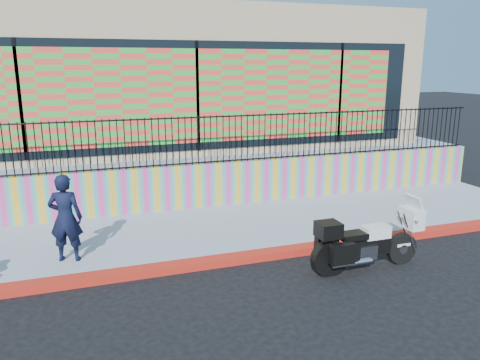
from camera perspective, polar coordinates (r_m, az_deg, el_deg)
name	(u,v)px	position (r m, az deg, el deg)	size (l,w,h in m)	color
ground	(252,260)	(9.13, 1.51, -9.73)	(90.00, 90.00, 0.00)	black
red_curb	(252,256)	(9.10, 1.51, -9.30)	(16.00, 0.30, 0.15)	maroon
sidewalk	(227,229)	(10.55, -1.63, -5.95)	(16.00, 3.00, 0.15)	gray
mural_wall	(208,185)	(11.84, -3.96, -0.60)	(16.00, 0.20, 1.10)	#E33B94
metal_fence	(207,140)	(11.60, -4.06, 4.91)	(15.80, 0.04, 1.20)	black
elevated_platform	(170,153)	(16.72, -8.52, 3.31)	(16.00, 10.00, 1.25)	gray
storefront_building	(168,77)	(16.23, -8.71, 12.31)	(14.00, 8.06, 4.00)	tan
police_motorcycle	(365,241)	(8.84, 15.02, -7.15)	(2.13, 0.70, 1.32)	black
police_officer	(65,218)	(9.04, -20.50, -4.34)	(0.59, 0.39, 1.63)	black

